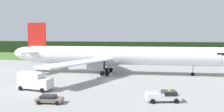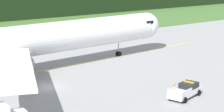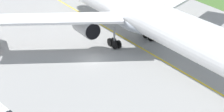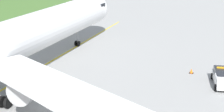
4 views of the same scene
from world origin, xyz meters
name	(u,v)px [view 4 (image 4 of 4)]	position (x,y,z in m)	size (l,w,h in m)	color
ground	(63,103)	(0.00, 0.00, 0.00)	(320.00, 320.00, 0.00)	gray
taxiway_centerline_main	(5,88)	(0.62, 8.31, 0.00)	(82.69, 0.30, 0.01)	yellow
ops_pickup_truck	(223,77)	(12.13, -14.66, 0.90)	(5.83, 3.35, 1.94)	white
apron_cone	(191,71)	(14.57, -10.48, 0.33)	(0.53, 0.53, 0.67)	black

